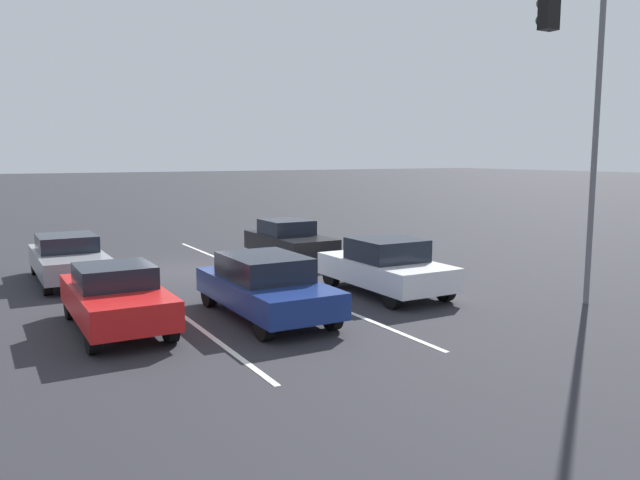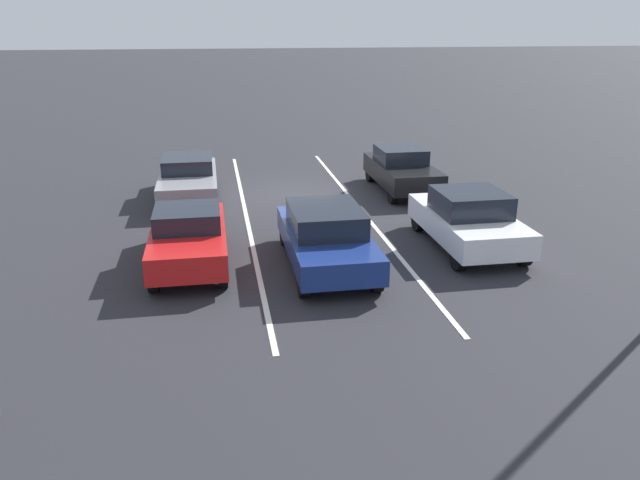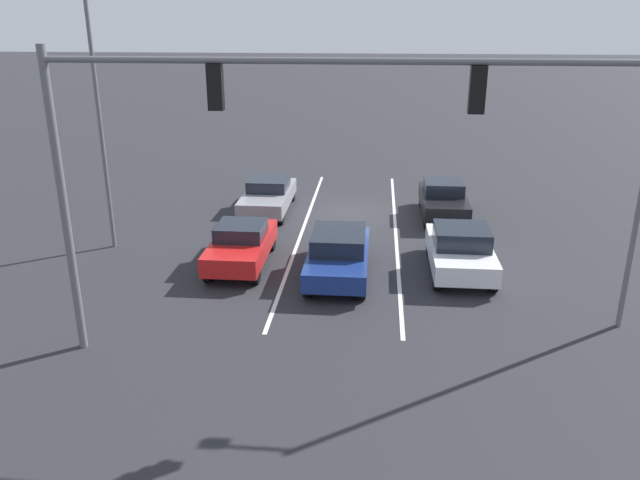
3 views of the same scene
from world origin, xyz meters
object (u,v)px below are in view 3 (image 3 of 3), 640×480
(car_black_leftlane_second, at_px, (443,199))
(street_lamp_right_shoulder, at_px, (102,92))
(car_gray_rightlane_second, at_px, (268,195))
(car_red_rightlane_front, at_px, (241,244))
(car_navy_midlane_front, at_px, (338,253))
(traffic_signal_gantry, at_px, (220,131))
(car_white_leftlane_front, at_px, (460,250))

(car_black_leftlane_second, bearing_deg, street_lamp_right_shoulder, 21.31)
(car_gray_rightlane_second, bearing_deg, car_red_rightlane_front, 91.45)
(car_navy_midlane_front, height_order, car_red_rightlane_front, car_navy_midlane_front)
(car_gray_rightlane_second, relative_size, street_lamp_right_shoulder, 0.47)
(street_lamp_right_shoulder, bearing_deg, car_navy_midlane_front, 166.57)
(car_navy_midlane_front, distance_m, car_black_leftlane_second, 7.53)
(street_lamp_right_shoulder, bearing_deg, car_red_rightlane_front, 164.71)
(car_gray_rightlane_second, xyz_separation_m, traffic_signal_gantry, (-1.11, 11.74, 4.71))
(car_white_leftlane_front, distance_m, car_red_rightlane_front, 7.06)
(car_red_rightlane_front, distance_m, street_lamp_right_shoulder, 6.74)
(car_gray_rightlane_second, bearing_deg, car_navy_midlane_front, 116.86)
(car_black_leftlane_second, bearing_deg, car_navy_midlane_front, 59.32)
(car_red_rightlane_front, distance_m, car_gray_rightlane_second, 6.05)
(car_navy_midlane_front, height_order, car_white_leftlane_front, car_white_leftlane_front)
(traffic_signal_gantry, height_order, street_lamp_right_shoulder, street_lamp_right_shoulder)
(car_white_leftlane_front, distance_m, car_gray_rightlane_second, 9.37)
(car_black_leftlane_second, height_order, street_lamp_right_shoulder, street_lamp_right_shoulder)
(car_red_rightlane_front, bearing_deg, street_lamp_right_shoulder, -15.29)
(traffic_signal_gantry, bearing_deg, car_red_rightlane_front, -80.47)
(street_lamp_right_shoulder, bearing_deg, traffic_signal_gantry, 128.99)
(car_gray_rightlane_second, relative_size, traffic_signal_gantry, 0.36)
(car_navy_midlane_front, relative_size, traffic_signal_gantry, 0.36)
(car_gray_rightlane_second, distance_m, traffic_signal_gantry, 12.70)
(car_red_rightlane_front, relative_size, car_gray_rightlane_second, 0.91)
(traffic_signal_gantry, bearing_deg, car_navy_midlane_front, -113.95)
(car_gray_rightlane_second, bearing_deg, car_white_leftlane_front, 140.26)
(car_navy_midlane_front, xyz_separation_m, traffic_signal_gantry, (2.26, 5.09, 4.66))
(car_white_leftlane_front, xyz_separation_m, car_red_rightlane_front, (7.05, 0.05, -0.03))
(car_navy_midlane_front, relative_size, car_black_leftlane_second, 1.09)
(car_white_leftlane_front, distance_m, traffic_signal_gantry, 9.59)
(car_gray_rightlane_second, xyz_separation_m, car_black_leftlane_second, (-7.21, 0.18, 0.05))
(car_white_leftlane_front, relative_size, traffic_signal_gantry, 0.33)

